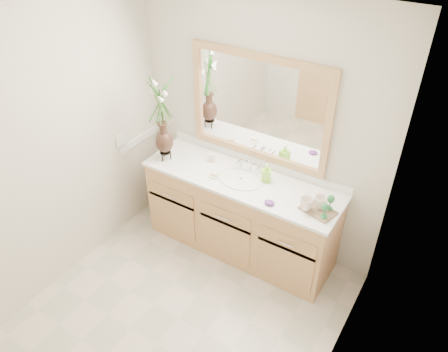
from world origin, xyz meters
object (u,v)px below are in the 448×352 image
Objects in this scene: flower_vase at (161,108)px; tray at (318,210)px; tumbler at (212,158)px; soap_bottle at (266,173)px.

flower_vase is 1.61m from tray.
tray is at bearing 1.71° from flower_vase.
flower_vase is 0.67m from tumbler.
flower_vase is at bearing 168.47° from soap_bottle.
tumbler reaches higher than tray.
flower_vase reaches higher than tumbler.
tray is (1.52, 0.05, -0.53)m from flower_vase.
flower_vase is at bearing -164.09° from tray.
tray is at bearing -38.02° from soap_bottle.
tray is (0.55, -0.15, -0.07)m from soap_bottle.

